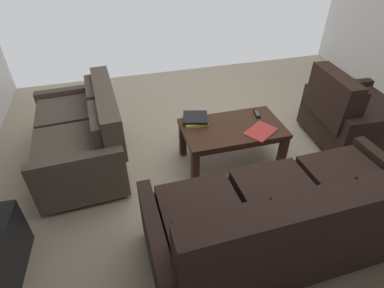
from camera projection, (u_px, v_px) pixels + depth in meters
name	position (u px, v px, depth m)	size (l,w,h in m)	color
ground_plane	(240.00, 163.00, 3.33)	(5.41, 5.10, 0.01)	#B7A88E
sofa_main	(287.00, 221.00, 2.23)	(2.02, 0.90, 0.91)	black
loveseat_near	(84.00, 135.00, 3.14)	(0.90, 1.44, 0.81)	black
coffee_table	(232.00, 132.00, 3.14)	(1.02, 0.59, 0.45)	#3D2316
armchair_side	(350.00, 115.00, 3.44)	(0.93, 0.96, 0.87)	black
book_stack	(195.00, 119.00, 3.16)	(0.30, 0.29, 0.06)	#E0CC4C
tv_remote	(257.00, 113.00, 3.28)	(0.07, 0.17, 0.02)	black
loose_magazine	(261.00, 131.00, 3.02)	(0.22, 0.31, 0.01)	#C63833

